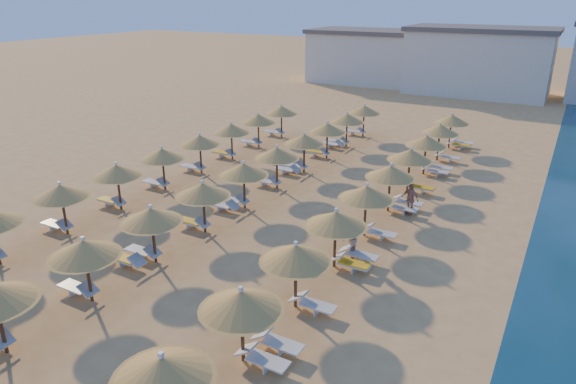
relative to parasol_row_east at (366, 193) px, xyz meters
The scene contains 8 objects.
ground 5.34m from the parasol_row_east, 129.86° to the right, with size 220.00×220.00×0.00m, color tan.
hotel_blocks 42.11m from the parasol_row_east, 90.54° to the left, with size 45.29×10.97×8.10m.
parasol_row_east is the anchor object (origin of this frame).
parasol_row_west 6.74m from the parasol_row_east, behind, with size 2.62×36.37×2.62m.
parasol_row_inland 12.41m from the parasol_row_east, behind, with size 2.62×26.25×2.62m.
loungers 5.46m from the parasol_row_east, behind, with size 15.41×35.24×0.66m.
beachgoer_b 2.67m from the parasol_row_east, 83.96° to the right, with size 0.81×0.63×1.67m, color tan.
beachgoer_c 3.89m from the parasol_row_east, 72.93° to the left, with size 0.97×0.40×1.66m, color tan.
Camera 1 is at (10.71, -16.97, 10.61)m, focal length 32.00 mm.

